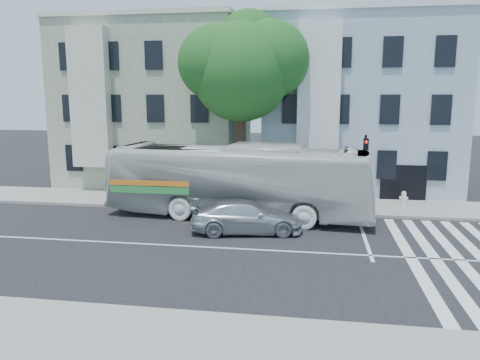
% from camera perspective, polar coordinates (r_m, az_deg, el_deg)
% --- Properties ---
extents(ground, '(120.00, 120.00, 0.00)m').
position_cam_1_polar(ground, '(19.58, -3.79, -8.19)').
color(ground, black).
rests_on(ground, ground).
extents(sidewalk_far, '(80.00, 4.00, 0.15)m').
position_cam_1_polar(sidewalk_far, '(27.13, -0.05, -2.76)').
color(sidewalk_far, gray).
rests_on(sidewalk_far, ground).
extents(sidewalk_near, '(80.00, 4.00, 0.15)m').
position_cam_1_polar(sidewalk_near, '(12.53, -12.39, -19.22)').
color(sidewalk_near, gray).
rests_on(sidewalk_near, ground).
extents(building_left, '(12.00, 10.00, 11.00)m').
position_cam_1_polar(building_left, '(34.94, -9.74, 8.99)').
color(building_left, gray).
rests_on(building_left, ground).
extents(building_right, '(12.00, 10.00, 11.00)m').
position_cam_1_polar(building_right, '(33.23, 14.07, 8.77)').
color(building_right, '#9DACBA').
rests_on(building_right, ground).
extents(street_tree, '(7.30, 5.90, 11.10)m').
position_cam_1_polar(street_tree, '(27.20, 0.32, 13.72)').
color(street_tree, '#2D2116').
rests_on(street_tree, ground).
extents(bus, '(4.55, 13.87, 3.79)m').
position_cam_1_polar(bus, '(23.88, -0.23, -0.10)').
color(bus, silver).
rests_on(bus, ground).
extents(sedan, '(2.90, 5.37, 1.48)m').
position_cam_1_polar(sedan, '(21.41, 0.79, -4.49)').
color(sedan, silver).
rests_on(sedan, ground).
extents(hedge, '(8.36, 3.37, 0.70)m').
position_cam_1_polar(hedge, '(25.74, -4.46, -2.54)').
color(hedge, '#2A5A1D').
rests_on(hedge, sidewalk_far).
extents(traffic_signal, '(0.43, 0.53, 4.13)m').
position_cam_1_polar(traffic_signal, '(25.88, 14.97, 2.09)').
color(traffic_signal, black).
rests_on(traffic_signal, ground).
extents(fire_hydrant, '(0.48, 0.33, 0.84)m').
position_cam_1_polar(fire_hydrant, '(27.51, 19.32, -2.10)').
color(fire_hydrant, silver).
rests_on(fire_hydrant, sidewalk_far).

